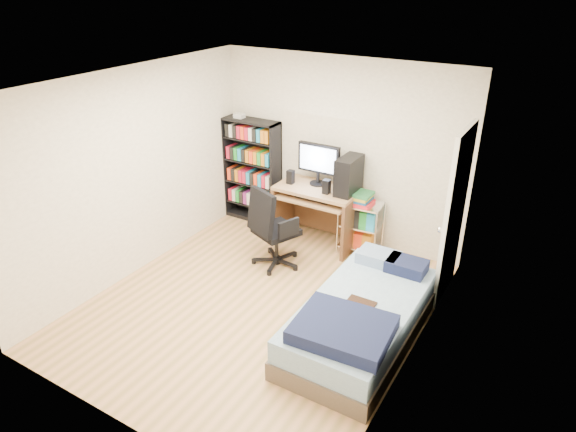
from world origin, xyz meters
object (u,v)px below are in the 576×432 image
Objects in this scene: computer_desk at (327,193)px; bed at (360,319)px; media_shelf at (252,169)px; office_chair at (273,241)px.

computer_desk is 0.68× the size of bed.
bed is (2.56, -1.81, -0.53)m from media_shelf.
bed is (1.55, -0.80, -0.09)m from office_chair.
media_shelf is at bearing 144.78° from bed.
computer_desk reaches higher than bed.
bed is at bearing -4.92° from office_chair.
office_chair is (-0.30, -0.86, -0.41)m from computer_desk.
media_shelf is 3.18m from bed.
computer_desk is 2.15m from bed.
computer_desk is 1.00m from office_chair.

